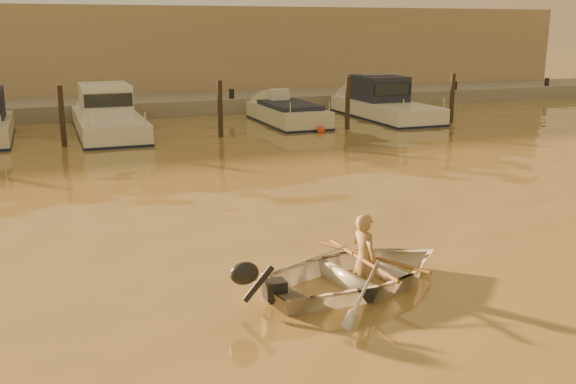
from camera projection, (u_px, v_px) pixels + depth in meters
name	position (u px, v px, depth m)	size (l,w,h in m)	color
ground_plane	(454.00, 268.00, 10.48)	(160.00, 160.00, 0.00)	olive
dinghy	(359.00, 273.00, 9.70)	(2.26, 3.16, 0.65)	silver
person	(364.00, 259.00, 9.70)	(0.52, 0.34, 1.42)	#9E7B4F
outboard_motor	(274.00, 290.00, 8.91)	(0.90, 0.40, 0.70)	black
oar_port	(372.00, 257.00, 9.77)	(0.06, 0.06, 2.10)	brown
oar_starboard	(362.00, 259.00, 9.67)	(0.06, 0.06, 2.10)	brown
moored_boat_2	(108.00, 116.00, 23.46)	(2.20, 7.41, 1.75)	silver
moored_boat_3	(287.00, 118.00, 25.99)	(1.95, 5.68, 0.95)	beige
moored_boat_4	(385.00, 103.00, 27.45)	(2.27, 6.98, 1.75)	silver
piling_1	(62.00, 119.00, 20.83)	(0.18, 0.18, 2.20)	#2D2319
piling_2	(220.00, 112.00, 22.66)	(0.18, 0.18, 2.20)	#2D2319
piling_3	(348.00, 106.00, 24.39)	(0.18, 0.18, 2.20)	#2D2319
piling_4	(452.00, 101.00, 26.01)	(0.18, 0.18, 2.20)	#2D2319
fender_c	(145.00, 142.00, 21.25)	(0.30, 0.30, 0.30)	silver
fender_d	(321.00, 130.00, 23.77)	(0.30, 0.30, 0.30)	red
fender_e	(405.00, 125.00, 24.94)	(0.30, 0.30, 0.30)	silver
quay	(182.00, 108.00, 29.88)	(52.00, 4.00, 1.00)	gray
waterfront_building	(159.00, 54.00, 34.29)	(46.00, 7.00, 4.80)	#9E8466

